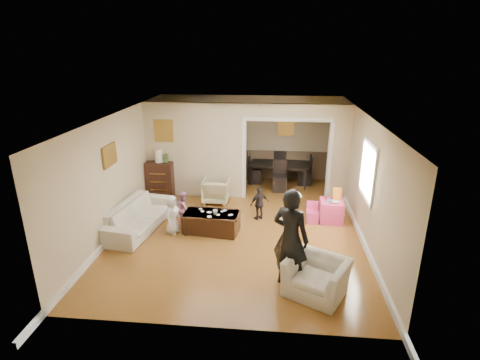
# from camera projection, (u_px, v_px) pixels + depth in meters

# --- Properties ---
(floor) EXTENTS (7.00, 7.00, 0.00)m
(floor) POSITION_uv_depth(u_px,v_px,m) (239.00, 225.00, 8.95)
(floor) COLOR #A16529
(floor) RESTS_ON ground
(partition_left) EXTENTS (2.75, 0.18, 2.60)m
(partition_left) POSITION_uv_depth(u_px,v_px,m) (196.00, 150.00, 10.32)
(partition_left) COLOR #C0B28D
(partition_left) RESTS_ON ground
(partition_right) EXTENTS (0.55, 0.18, 2.60)m
(partition_right) POSITION_uv_depth(u_px,v_px,m) (339.00, 154.00, 9.98)
(partition_right) COLOR #C0B28D
(partition_right) RESTS_ON ground
(partition_header) EXTENTS (2.22, 0.18, 0.35)m
(partition_header) POSITION_uv_depth(u_px,v_px,m) (288.00, 111.00, 9.73)
(partition_header) COLOR #C0B28D
(partition_header) RESTS_ON partition_right
(window_pane) EXTENTS (0.03, 0.95, 1.10)m
(window_pane) POSITION_uv_depth(u_px,v_px,m) (368.00, 171.00, 7.81)
(window_pane) COLOR white
(window_pane) RESTS_ON ground
(framed_art_partition) EXTENTS (0.45, 0.03, 0.55)m
(framed_art_partition) POSITION_uv_depth(u_px,v_px,m) (164.00, 131.00, 10.12)
(framed_art_partition) COLOR brown
(framed_art_partition) RESTS_ON partition_left
(framed_art_sofa_wall) EXTENTS (0.03, 0.55, 0.40)m
(framed_art_sofa_wall) POSITION_uv_depth(u_px,v_px,m) (110.00, 155.00, 8.02)
(framed_art_sofa_wall) COLOR brown
(framed_art_alcove) EXTENTS (0.45, 0.03, 0.55)m
(framed_art_alcove) POSITION_uv_depth(u_px,v_px,m) (286.00, 126.00, 11.51)
(framed_art_alcove) COLOR brown
(sofa) EXTENTS (1.15, 2.26, 0.63)m
(sofa) POSITION_uv_depth(u_px,v_px,m) (139.00, 216.00, 8.66)
(sofa) COLOR beige
(sofa) RESTS_ON ground
(armchair_back) EXTENTS (0.69, 0.71, 0.64)m
(armchair_back) POSITION_uv_depth(u_px,v_px,m) (216.00, 191.00, 10.17)
(armchair_back) COLOR tan
(armchair_back) RESTS_ON ground
(armchair_front) EXTENTS (1.26, 1.21, 0.63)m
(armchair_front) POSITION_uv_depth(u_px,v_px,m) (316.00, 277.00, 6.36)
(armchair_front) COLOR beige
(armchair_front) RESTS_ON ground
(dresser) EXTENTS (0.73, 0.41, 1.01)m
(dresser) POSITION_uv_depth(u_px,v_px,m) (160.00, 179.00, 10.48)
(dresser) COLOR black
(dresser) RESTS_ON ground
(table_lamp) EXTENTS (0.22, 0.22, 0.36)m
(table_lamp) POSITION_uv_depth(u_px,v_px,m) (159.00, 156.00, 10.25)
(table_lamp) COLOR #FFEACF
(table_lamp) RESTS_ON dresser
(potted_plant) EXTENTS (0.25, 0.22, 0.28)m
(potted_plant) POSITION_uv_depth(u_px,v_px,m) (166.00, 157.00, 10.25)
(potted_plant) COLOR #497333
(potted_plant) RESTS_ON dresser
(coffee_table) EXTENTS (1.29, 0.76, 0.46)m
(coffee_table) POSITION_uv_depth(u_px,v_px,m) (211.00, 222.00, 8.54)
(coffee_table) COLOR #331D10
(coffee_table) RESTS_ON ground
(coffee_cup) EXTENTS (0.12, 0.12, 0.10)m
(coffee_cup) POSITION_uv_depth(u_px,v_px,m) (215.00, 212.00, 8.39)
(coffee_cup) COLOR silver
(coffee_cup) RESTS_ON coffee_table
(play_table) EXTENTS (0.57, 0.57, 0.52)m
(play_table) POSITION_uv_depth(u_px,v_px,m) (331.00, 211.00, 9.04)
(play_table) COLOR #FC4288
(play_table) RESTS_ON ground
(cereal_box) EXTENTS (0.20, 0.08, 0.30)m
(cereal_box) POSITION_uv_depth(u_px,v_px,m) (337.00, 194.00, 8.99)
(cereal_box) COLOR yellow
(cereal_box) RESTS_ON play_table
(cyan_cup) EXTENTS (0.08, 0.08, 0.08)m
(cyan_cup) POSITION_uv_depth(u_px,v_px,m) (328.00, 200.00, 8.90)
(cyan_cup) COLOR teal
(cyan_cup) RESTS_ON play_table
(toy_block) EXTENTS (0.09, 0.08, 0.05)m
(toy_block) POSITION_uv_depth(u_px,v_px,m) (327.00, 198.00, 9.07)
(toy_block) COLOR red
(toy_block) RESTS_ON play_table
(play_bowl) EXTENTS (0.21, 0.21, 0.05)m
(play_bowl) POSITION_uv_depth(u_px,v_px,m) (335.00, 202.00, 8.83)
(play_bowl) COLOR silver
(play_bowl) RESTS_ON play_table
(dining_table) EXTENTS (1.94, 1.28, 0.63)m
(dining_table) POSITION_uv_depth(u_px,v_px,m) (280.00, 173.00, 11.56)
(dining_table) COLOR black
(dining_table) RESTS_ON ground
(adult_person) EXTENTS (0.79, 0.69, 1.81)m
(adult_person) POSITION_uv_depth(u_px,v_px,m) (290.00, 238.00, 6.42)
(adult_person) COLOR black
(adult_person) RESTS_ON ground
(child_kneel_a) EXTENTS (0.40, 0.50, 0.89)m
(child_kneel_a) POSITION_uv_depth(u_px,v_px,m) (172.00, 215.00, 8.41)
(child_kneel_a) COLOR silver
(child_kneel_a) RESTS_ON ground
(child_kneel_b) EXTENTS (0.39, 0.46, 0.83)m
(child_kneel_b) POSITION_uv_depth(u_px,v_px,m) (184.00, 208.00, 8.83)
(child_kneel_b) COLOR pink
(child_kneel_b) RESTS_ON ground
(child_toddler) EXTENTS (0.52, 0.43, 0.84)m
(child_toddler) POSITION_uv_depth(u_px,v_px,m) (259.00, 203.00, 9.09)
(child_toddler) COLOR black
(child_toddler) RESTS_ON ground
(craft_papers) EXTENTS (0.84, 0.52, 0.00)m
(craft_papers) POSITION_uv_depth(u_px,v_px,m) (214.00, 213.00, 8.48)
(craft_papers) COLOR white
(craft_papers) RESTS_ON coffee_table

